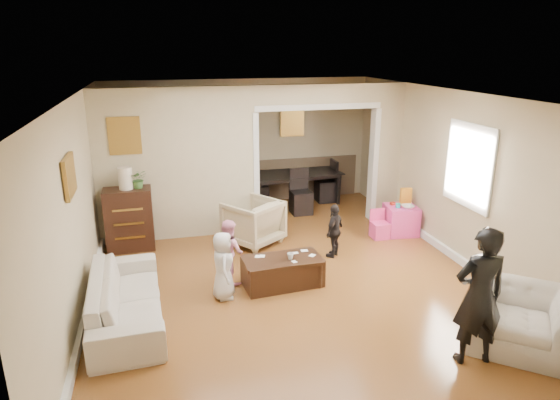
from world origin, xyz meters
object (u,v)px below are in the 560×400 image
object	(u,v)px
coffee_table	(282,272)
coffee_cup	(290,256)
adult_person	(479,296)
dresser	(129,219)
armchair_front	(517,319)
child_kneel_b	(229,251)
dining_table	(292,188)
armchair_back	(253,222)
table_lamp	(125,178)
sofa	(126,298)
cyan_cup	(398,205)
play_table	(401,220)
child_kneel_a	(223,266)
child_toddler	(334,231)

from	to	relation	value
coffee_table	coffee_cup	size ratio (longest dim) A/B	11.69
coffee_cup	adult_person	xyz separation A→B (m)	(1.42, -2.13, 0.32)
dresser	adult_person	xyz separation A→B (m)	(3.63, -4.05, 0.25)
armchair_front	child_kneel_b	bearing A→B (deg)	-179.33
coffee_table	dining_table	bearing A→B (deg)	72.02
adult_person	armchair_back	bearing A→B (deg)	-61.33
table_lamp	child_kneel_b	distance (m)	2.24
sofa	coffee_table	world-z (taller)	sofa
coffee_cup	cyan_cup	bearing A→B (deg)	30.47
dresser	coffee_table	xyz separation A→B (m)	(2.10, -1.87, -0.32)
cyan_cup	table_lamp	bearing A→B (deg)	173.31
dresser	armchair_back	bearing A→B (deg)	-7.34
armchair_front	cyan_cup	distance (m)	3.41
coffee_cup	play_table	world-z (taller)	play_table
play_table	child_kneel_a	distance (m)	3.74
armchair_front	table_lamp	world-z (taller)	table_lamp
cyan_cup	child_kneel_a	bearing A→B (deg)	-155.79
armchair_front	dresser	xyz separation A→B (m)	(-4.26, 3.93, 0.18)
sofa	armchair_front	xyz separation A→B (m)	(4.24, -1.63, 0.03)
dining_table	child_kneel_b	distance (m)	3.73
sofa	table_lamp	bearing A→B (deg)	-1.69
armchair_front	child_toddler	size ratio (longest dim) A/B	1.19
child_toddler	cyan_cup	bearing A→B (deg)	157.81
cyan_cup	child_kneel_b	xyz separation A→B (m)	(-3.16, -1.04, -0.09)
play_table	dining_table	xyz separation A→B (m)	(-1.41, 2.15, 0.09)
table_lamp	child_kneel_a	bearing A→B (deg)	-58.20
child_kneel_a	child_kneel_b	distance (m)	0.47
coffee_table	child_kneel_b	bearing A→B (deg)	156.80
armchair_back	child_kneel_b	bearing A→B (deg)	29.93
dresser	dining_table	size ratio (longest dim) A/B	0.53
dining_table	play_table	bearing A→B (deg)	-63.22
sofa	armchair_back	distance (m)	2.85
sofa	dining_table	xyz separation A→B (m)	(3.23, 3.96, 0.04)
dresser	child_toddler	size ratio (longest dim) A/B	1.19
sofa	table_lamp	distance (m)	2.47
armchair_front	coffee_cup	world-z (taller)	armchair_front
table_lamp	cyan_cup	distance (m)	4.64
child_kneel_b	child_toddler	distance (m)	1.81
sofa	child_kneel_b	size ratio (longest dim) A/B	2.23
coffee_cup	cyan_cup	size ratio (longest dim) A/B	1.16
cyan_cup	coffee_cup	bearing A→B (deg)	-149.53
adult_person	child_kneel_a	xyz separation A→B (m)	(-2.37, 2.03, -0.30)
armchair_front	child_kneel_a	size ratio (longest dim) A/B	1.12
sofa	cyan_cup	bearing A→B (deg)	-71.04
coffee_cup	child_kneel_a	size ratio (longest dim) A/B	0.10
coffee_table	play_table	xyz separation A→B (m)	(2.56, 1.39, 0.05)
armchair_back	armchair_front	bearing A→B (deg)	86.33
coffee_table	dining_table	xyz separation A→B (m)	(1.15, 3.54, 0.14)
sofa	table_lamp	xyz separation A→B (m)	(-0.02, 2.30, 0.92)
armchair_back	table_lamp	world-z (taller)	table_lamp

